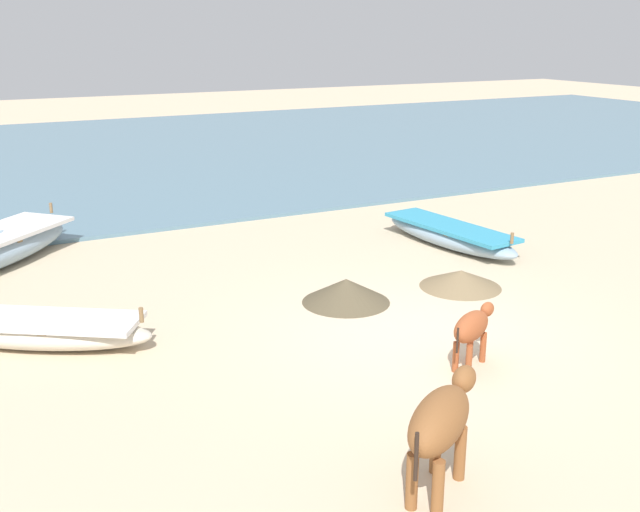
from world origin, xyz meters
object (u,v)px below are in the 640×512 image
object	(u,v)px
fishing_boat_1	(450,234)
cow_adult_brown	(441,421)
fishing_boat_4	(38,330)
calf_near_rust	(472,328)

from	to	relation	value
fishing_boat_1	cow_adult_brown	bearing A→B (deg)	-44.22
fishing_boat_1	fishing_boat_4	xyz separation A→B (m)	(-7.73, -1.34, -0.01)
fishing_boat_4	cow_adult_brown	world-z (taller)	cow_adult_brown
fishing_boat_4	calf_near_rust	world-z (taller)	calf_near_rust
fishing_boat_1	fishing_boat_4	size ratio (longest dim) A/B	1.13
fishing_boat_1	calf_near_rust	world-z (taller)	calf_near_rust
fishing_boat_4	calf_near_rust	bearing A→B (deg)	-0.02
cow_adult_brown	calf_near_rust	distance (m)	2.75
fishing_boat_4	fishing_boat_1	bearing A→B (deg)	43.14
fishing_boat_4	calf_near_rust	distance (m)	5.68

